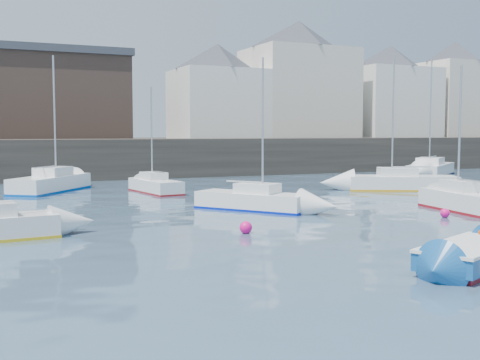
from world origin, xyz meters
name	(u,v)px	position (x,y,z in m)	size (l,w,h in m)	color
water	(441,276)	(0.00, 0.00, 0.00)	(220.00, 220.00, 0.00)	#2D4760
quay_wall	(118,158)	(0.00, 35.00, 1.50)	(90.00, 5.00, 3.00)	#28231E
land_strip	(79,153)	(0.00, 53.00, 1.40)	(90.00, 32.00, 2.80)	#28231E
bldg_east_a	(299,80)	(20.00, 42.00, 8.81)	(13.36, 13.36, 11.80)	beige
bldg_east_b	(390,92)	(31.00, 41.50, 7.87)	(11.88, 11.88, 9.95)	white
bldg_east_c	(454,89)	(40.00, 41.50, 8.37)	(11.14, 11.14, 10.95)	beige
bldg_east_d	(218,91)	(11.00, 41.50, 7.36)	(11.14, 11.14, 8.95)	white
warehouse	(25,96)	(-6.00, 43.00, 6.62)	(16.40, 10.40, 7.60)	#3D2D26
blue_dinghy	(470,255)	(1.17, 0.22, 0.38)	(3.93, 2.85, 0.69)	maroon
sailboat_b	(253,200)	(1.24, 13.31, 0.44)	(4.45, 5.31, 6.83)	white
sailboat_c	(464,200)	(9.56, 8.93, 0.50)	(2.31, 5.12, 6.50)	white
sailboat_d	(402,182)	(13.46, 17.92, 0.50)	(6.68, 4.83, 8.23)	white
sailboat_f	(155,185)	(-0.62, 22.66, 0.43)	(2.12, 4.89, 6.16)	white
sailboat_g	(431,169)	(23.67, 26.77, 0.54)	(7.45, 6.42, 9.50)	white
sailboat_h	(51,183)	(-6.09, 25.87, 0.53)	(5.42, 6.21, 8.09)	white
buoy_near	(246,233)	(-1.73, 7.68, 0.00)	(0.45, 0.45, 0.45)	#F30E7A
buoy_mid	(445,217)	(7.48, 7.87, 0.00)	(0.39, 0.39, 0.39)	#F30E7A
buoy_far	(217,209)	(-0.10, 14.35, 0.00)	(0.39, 0.39, 0.39)	#F30E7A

